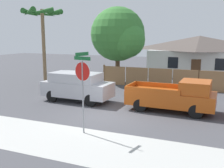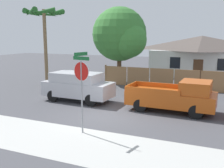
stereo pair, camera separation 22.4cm
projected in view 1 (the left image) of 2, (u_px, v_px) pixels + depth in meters
ground_plane at (105, 117)px, 13.89m from camera, size 80.00×80.00×0.00m
sidewalk_strip at (69, 141)px, 10.61m from camera, size 36.00×3.20×0.01m
wooden_fence at (185, 80)px, 20.63m from camera, size 14.11×0.12×1.70m
house at (199, 55)px, 27.65m from camera, size 10.52×6.25×4.23m
oak_tree at (120, 35)px, 23.13m from camera, size 5.05×4.81×6.77m
palm_tree at (42, 19)px, 21.05m from camera, size 3.12×3.34×6.39m
red_suv at (77, 86)px, 17.03m from camera, size 4.60×2.02×1.88m
orange_pickup at (175, 96)px, 14.70m from camera, size 4.90×2.10×1.82m
stop_sign at (83, 79)px, 11.12m from camera, size 0.87×0.78×3.54m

